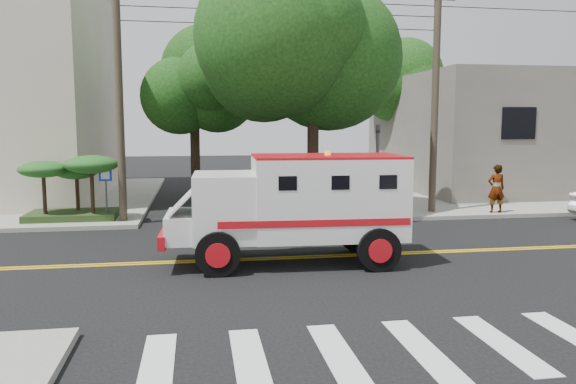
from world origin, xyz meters
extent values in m
plane|color=black|center=(0.00, 0.00, 0.00)|extent=(100.00, 100.00, 0.00)
cube|color=gray|center=(13.50, 13.50, 0.07)|extent=(17.00, 17.00, 0.15)
cube|color=#635E55|center=(15.00, 14.00, 3.15)|extent=(14.00, 12.00, 6.00)
cylinder|color=#382D23|center=(-5.60, 6.00, 4.50)|extent=(0.28, 0.28, 9.00)
cylinder|color=#382D23|center=(6.30, 6.20, 4.50)|extent=(0.28, 0.28, 9.00)
cylinder|color=black|center=(1.50, 6.50, 3.50)|extent=(0.44, 0.44, 7.00)
sphere|color=black|center=(1.50, 6.50, 7.00)|extent=(5.32, 5.32, 5.32)
sphere|color=black|center=(2.64, 5.74, 7.57)|extent=(4.56, 4.56, 4.56)
cylinder|color=black|center=(-3.00, 12.00, 2.80)|extent=(0.44, 0.44, 5.60)
sphere|color=black|center=(-3.00, 12.00, 5.60)|extent=(3.92, 3.92, 3.92)
sphere|color=black|center=(-2.16, 11.44, 6.02)|extent=(3.36, 3.36, 3.36)
cylinder|color=black|center=(8.50, 16.00, 2.97)|extent=(0.44, 0.44, 5.95)
sphere|color=black|center=(8.50, 16.00, 5.95)|extent=(4.20, 4.20, 4.20)
sphere|color=black|center=(9.40, 15.40, 6.40)|extent=(3.60, 3.60, 3.60)
cylinder|color=#3F3F42|center=(3.80, 5.60, 1.80)|extent=(0.12, 0.12, 3.60)
imported|color=#3F3F42|center=(3.80, 5.60, 3.15)|extent=(0.15, 0.18, 0.90)
cylinder|color=#3F3F42|center=(-6.20, 6.20, 1.00)|extent=(0.06, 0.06, 2.00)
cube|color=#0C33A5|center=(-6.20, 6.14, 1.80)|extent=(0.45, 0.03, 0.45)
cube|color=#1E3314|center=(-7.50, 6.80, 0.27)|extent=(3.20, 2.00, 0.24)
cylinder|color=black|center=(-8.40, 6.50, 1.15)|extent=(0.14, 0.14, 1.52)
ellipsoid|color=#195218|center=(-8.40, 6.50, 2.00)|extent=(1.73, 1.73, 0.60)
cylinder|color=black|center=(-7.40, 7.20, 1.07)|extent=(0.14, 0.14, 1.36)
ellipsoid|color=#195218|center=(-7.40, 7.20, 1.83)|extent=(1.55, 1.55, 0.54)
cylinder|color=black|center=(-6.70, 6.30, 1.23)|extent=(0.14, 0.14, 1.68)
ellipsoid|color=#195218|center=(-6.70, 6.30, 2.17)|extent=(1.91, 1.91, 0.66)
cube|color=silver|center=(0.41, -0.56, 1.73)|extent=(3.93, 2.42, 2.07)
cube|color=silver|center=(-2.25, -0.45, 1.53)|extent=(1.66, 2.23, 1.68)
cube|color=black|center=(-3.02, -0.42, 1.97)|extent=(0.13, 1.68, 0.69)
cube|color=silver|center=(-3.29, -0.41, 1.04)|extent=(0.97, 2.01, 0.69)
cube|color=#AF0D14|center=(-3.78, -0.39, 0.79)|extent=(0.26, 2.13, 0.35)
cube|color=#AF0D14|center=(0.41, -0.56, 2.79)|extent=(3.93, 2.42, 0.06)
cylinder|color=black|center=(-2.49, -1.55, 0.54)|extent=(1.10, 0.36, 1.09)
cylinder|color=black|center=(-2.40, 0.66, 0.54)|extent=(1.10, 0.36, 1.09)
cylinder|color=black|center=(1.45, -1.70, 0.54)|extent=(1.10, 0.36, 1.09)
cylinder|color=black|center=(1.54, 0.50, 0.54)|extent=(1.10, 0.36, 1.09)
imported|color=gray|center=(8.65, 5.50, 1.10)|extent=(0.73, 0.51, 1.90)
imported|color=gray|center=(5.68, 9.09, 1.08)|extent=(1.13, 1.07, 1.85)
camera|label=1|loc=(-2.95, -14.75, 3.63)|focal=35.00mm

